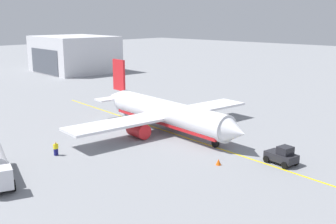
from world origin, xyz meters
TOP-DOWN VIEW (x-y plane):
  - ground_plane at (0.00, 0.00)m, footprint 400.00×400.00m
  - airplane at (-0.49, 0.06)m, footprint 30.68×31.44m
  - pushback_tug at (19.03, -0.84)m, footprint 3.89×2.84m
  - refueling_worker at (-2.51, -17.25)m, footprint 0.36×0.52m
  - safety_cone_nose at (13.96, -6.16)m, footprint 0.64×0.64m
  - distant_hangar at (-68.85, 29.93)m, footprint 25.29×21.56m
  - taxi_line_marking at (0.00, 0.00)m, footprint 61.49×7.55m

SIDE VIEW (x-z plane):
  - ground_plane at x=0.00m, z-range 0.00..0.00m
  - taxi_line_marking at x=0.00m, z-range 0.00..0.01m
  - safety_cone_nose at x=13.96m, z-range 0.00..0.71m
  - refueling_worker at x=-2.51m, z-range -0.03..1.68m
  - pushback_tug at x=19.03m, z-range -0.09..2.11m
  - airplane at x=-0.49m, z-range -2.18..7.49m
  - distant_hangar at x=-68.85m, z-range -0.01..10.86m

